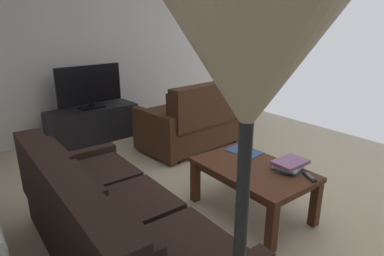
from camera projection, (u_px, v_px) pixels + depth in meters
ground_plane at (268, 203)px, 3.11m from camera, size 5.95×4.95×0.01m
wall_right at (120, 37)px, 4.92m from camera, size 0.12×4.95×2.81m
sofa_main at (110, 227)px, 2.13m from camera, size 1.93×0.81×0.85m
loveseat_near at (195, 120)px, 4.36m from camera, size 0.93×1.46×0.91m
coffee_table at (253, 174)px, 2.84m from camera, size 1.00×0.64×0.44m
floor_lamp at (248, 100)px, 0.61m from camera, size 0.38×0.38×1.74m
tv_stand at (93, 124)px, 4.64m from camera, size 0.52×1.26×0.48m
flat_tv at (90, 86)px, 4.46m from camera, size 0.22×0.91×0.59m
book_stack at (290, 164)px, 2.78m from camera, size 0.26×0.32×0.07m
tv_remote at (310, 177)px, 2.62m from camera, size 0.16×0.11×0.02m
loose_magazine at (244, 151)px, 3.15m from camera, size 0.35×0.26×0.01m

